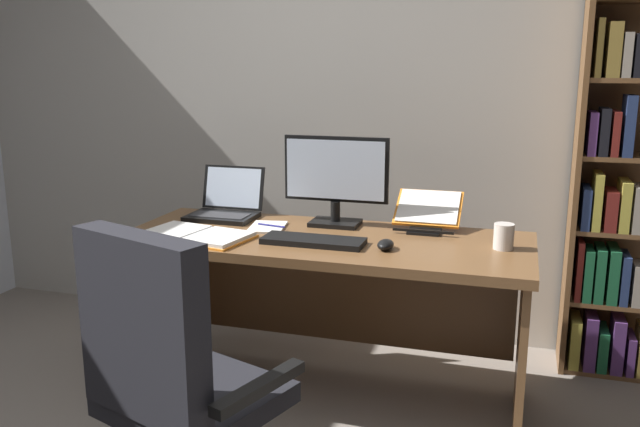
{
  "coord_description": "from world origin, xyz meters",
  "views": [
    {
      "loc": [
        0.85,
        -1.51,
        1.47
      ],
      "look_at": [
        0.07,
        1.06,
        0.85
      ],
      "focal_mm": 37.36,
      "sensor_mm": 36.0,
      "label": 1
    }
  ],
  "objects_px": {
    "monitor": "(336,181)",
    "keyboard": "(313,241)",
    "computer_mouse": "(386,245)",
    "notepad": "(267,227)",
    "desk": "(329,277)",
    "laptop": "(226,207)",
    "coffee_mug": "(504,236)",
    "pen": "(272,225)",
    "reading_stand_with_book": "(428,211)",
    "office_chair": "(177,400)",
    "open_binder": "(197,235)"
  },
  "relations": [
    {
      "from": "monitor",
      "to": "keyboard",
      "type": "height_order",
      "value": "monitor"
    },
    {
      "from": "computer_mouse",
      "to": "notepad",
      "type": "bearing_deg",
      "value": 161.75
    },
    {
      "from": "monitor",
      "to": "desk",
      "type": "bearing_deg",
      "value": -85.21
    },
    {
      "from": "laptop",
      "to": "desk",
      "type": "bearing_deg",
      "value": -14.65
    },
    {
      "from": "laptop",
      "to": "coffee_mug",
      "type": "xyz_separation_m",
      "value": [
        1.29,
        -0.2,
        0.0
      ]
    },
    {
      "from": "laptop",
      "to": "keyboard",
      "type": "distance_m",
      "value": 0.65
    },
    {
      "from": "pen",
      "to": "reading_stand_with_book",
      "type": "bearing_deg",
      "value": 17.47
    },
    {
      "from": "office_chair",
      "to": "pen",
      "type": "height_order",
      "value": "office_chair"
    },
    {
      "from": "monitor",
      "to": "reading_stand_with_book",
      "type": "height_order",
      "value": "monitor"
    },
    {
      "from": "keyboard",
      "to": "coffee_mug",
      "type": "height_order",
      "value": "coffee_mug"
    },
    {
      "from": "laptop",
      "to": "pen",
      "type": "xyz_separation_m",
      "value": [
        0.29,
        -0.15,
        -0.04
      ]
    },
    {
      "from": "monitor",
      "to": "keyboard",
      "type": "relative_size",
      "value": 1.15
    },
    {
      "from": "monitor",
      "to": "open_binder",
      "type": "bearing_deg",
      "value": -142.36
    },
    {
      "from": "reading_stand_with_book",
      "to": "monitor",
      "type": "bearing_deg",
      "value": -171.58
    },
    {
      "from": "open_binder",
      "to": "monitor",
      "type": "bearing_deg",
      "value": 47.98
    },
    {
      "from": "keyboard",
      "to": "open_binder",
      "type": "relative_size",
      "value": 0.84
    },
    {
      "from": "open_binder",
      "to": "pen",
      "type": "xyz_separation_m",
      "value": [
        0.25,
        0.24,
        0.0
      ]
    },
    {
      "from": "desk",
      "to": "coffee_mug",
      "type": "xyz_separation_m",
      "value": [
        0.73,
        -0.05,
        0.25
      ]
    },
    {
      "from": "notepad",
      "to": "coffee_mug",
      "type": "relative_size",
      "value": 2.03
    },
    {
      "from": "monitor",
      "to": "office_chair",
      "type": "bearing_deg",
      "value": -100.61
    },
    {
      "from": "computer_mouse",
      "to": "open_binder",
      "type": "bearing_deg",
      "value": -176.44
    },
    {
      "from": "coffee_mug",
      "to": "computer_mouse",
      "type": "bearing_deg",
      "value": -162.23
    },
    {
      "from": "office_chair",
      "to": "computer_mouse",
      "type": "distance_m",
      "value": 1.0
    },
    {
      "from": "laptop",
      "to": "open_binder",
      "type": "xyz_separation_m",
      "value": [
        0.04,
        -0.39,
        -0.04
      ]
    },
    {
      "from": "monitor",
      "to": "open_binder",
      "type": "distance_m",
      "value": 0.66
    },
    {
      "from": "desk",
      "to": "pen",
      "type": "relative_size",
      "value": 12.38
    },
    {
      "from": "monitor",
      "to": "computer_mouse",
      "type": "distance_m",
      "value": 0.49
    },
    {
      "from": "monitor",
      "to": "notepad",
      "type": "distance_m",
      "value": 0.37
    },
    {
      "from": "keyboard",
      "to": "open_binder",
      "type": "bearing_deg",
      "value": -174.33
    },
    {
      "from": "open_binder",
      "to": "pen",
      "type": "height_order",
      "value": "open_binder"
    },
    {
      "from": "laptop",
      "to": "notepad",
      "type": "distance_m",
      "value": 0.32
    },
    {
      "from": "desk",
      "to": "monitor",
      "type": "distance_m",
      "value": 0.43
    },
    {
      "from": "laptop",
      "to": "keyboard",
      "type": "xyz_separation_m",
      "value": [
        0.55,
        -0.34,
        -0.04
      ]
    },
    {
      "from": "computer_mouse",
      "to": "reading_stand_with_book",
      "type": "relative_size",
      "value": 0.36
    },
    {
      "from": "keyboard",
      "to": "pen",
      "type": "bearing_deg",
      "value": 143.38
    },
    {
      "from": "office_chair",
      "to": "notepad",
      "type": "relative_size",
      "value": 4.7
    },
    {
      "from": "coffee_mug",
      "to": "pen",
      "type": "bearing_deg",
      "value": 177.33
    },
    {
      "from": "keyboard",
      "to": "pen",
      "type": "distance_m",
      "value": 0.32
    },
    {
      "from": "laptop",
      "to": "reading_stand_with_book",
      "type": "xyz_separation_m",
      "value": [
        0.96,
        0.06,
        0.03
      ]
    },
    {
      "from": "monitor",
      "to": "reading_stand_with_book",
      "type": "bearing_deg",
      "value": 8.42
    },
    {
      "from": "pen",
      "to": "coffee_mug",
      "type": "relative_size",
      "value": 1.35
    },
    {
      "from": "office_chair",
      "to": "keyboard",
      "type": "distance_m",
      "value": 0.88
    },
    {
      "from": "laptop",
      "to": "coffee_mug",
      "type": "bearing_deg",
      "value": -8.69
    },
    {
      "from": "monitor",
      "to": "reading_stand_with_book",
      "type": "xyz_separation_m",
      "value": [
        0.41,
        0.06,
        -0.13
      ]
    },
    {
      "from": "notepad",
      "to": "pen",
      "type": "bearing_deg",
      "value": 0.0
    },
    {
      "from": "office_chair",
      "to": "keyboard",
      "type": "height_order",
      "value": "office_chair"
    },
    {
      "from": "office_chair",
      "to": "monitor",
      "type": "distance_m",
      "value": 1.26
    },
    {
      "from": "keyboard",
      "to": "notepad",
      "type": "height_order",
      "value": "keyboard"
    },
    {
      "from": "coffee_mug",
      "to": "keyboard",
      "type": "bearing_deg",
      "value": -169.15
    },
    {
      "from": "office_chair",
      "to": "computer_mouse",
      "type": "bearing_deg",
      "value": 76.22
    }
  ]
}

